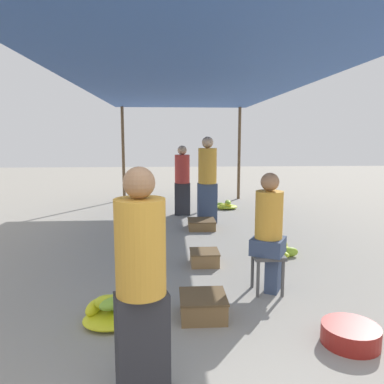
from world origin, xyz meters
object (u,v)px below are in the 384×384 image
(stool, at_px, (268,261))
(banana_pile_right_0, at_px, (276,249))
(banana_pile_left_0, at_px, (112,311))
(vendor_seated, at_px, (270,230))
(shopper_walking_mid, at_px, (207,179))
(banana_pile_left_1, at_px, (146,219))
(basin_black, at_px, (350,335))
(vendor_foreground, at_px, (141,281))
(crate_mid, at_px, (201,224))
(crate_near, at_px, (204,258))
(crate_far, at_px, (203,306))
(banana_pile_right_1, at_px, (226,206))
(shopper_walking_far, at_px, (182,179))

(stool, distance_m, banana_pile_right_0, 1.48)
(banana_pile_left_0, bearing_deg, vendor_seated, 20.74)
(banana_pile_left_0, relative_size, shopper_walking_mid, 0.36)
(banana_pile_left_1, bearing_deg, basin_black, -66.74)
(vendor_foreground, distance_m, banana_pile_right_0, 3.54)
(crate_mid, bearing_deg, vendor_seated, -80.29)
(crate_near, distance_m, crate_far, 1.50)
(vendor_foreground, bearing_deg, basin_black, 16.95)
(banana_pile_left_1, relative_size, crate_far, 1.01)
(banana_pile_right_0, bearing_deg, banana_pile_left_0, -136.94)
(banana_pile_right_1, relative_size, crate_far, 1.19)
(stool, height_order, basin_black, stool)
(banana_pile_right_1, relative_size, crate_near, 1.37)
(crate_mid, distance_m, crate_far, 3.49)
(vendor_foreground, bearing_deg, banana_pile_left_0, 109.51)
(vendor_foreground, height_order, crate_far, vendor_foreground)
(crate_near, bearing_deg, banana_pile_left_1, 110.18)
(stool, relative_size, banana_pile_left_1, 0.98)
(vendor_seated, distance_m, shopper_walking_mid, 3.46)
(vendor_foreground, height_order, banana_pile_right_0, vendor_foreground)
(basin_black, distance_m, crate_near, 2.29)
(shopper_walking_mid, height_order, shopper_walking_far, shopper_walking_mid)
(vendor_foreground, distance_m, crate_mid, 4.67)
(basin_black, xyz_separation_m, crate_far, (-1.19, 0.55, 0.03))
(banana_pile_right_1, xyz_separation_m, crate_far, (-1.04, -5.42, 0.04))
(banana_pile_right_1, bearing_deg, crate_near, -102.66)
(banana_pile_right_0, relative_size, shopper_walking_far, 0.41)
(banana_pile_right_1, bearing_deg, vendor_foreground, -103.36)
(vendor_foreground, distance_m, shopper_walking_far, 5.88)
(vendor_seated, relative_size, banana_pile_left_1, 2.99)
(banana_pile_left_0, height_order, crate_far, banana_pile_left_0)
(banana_pile_left_1, height_order, crate_mid, banana_pile_left_1)
(banana_pile_left_0, relative_size, crate_far, 1.39)
(basin_black, bearing_deg, banana_pile_left_1, 113.26)
(vendor_seated, height_order, basin_black, vendor_seated)
(banana_pile_right_0, xyz_separation_m, shopper_walking_far, (-1.29, 2.88, 0.73))
(crate_near, bearing_deg, basin_black, -63.07)
(basin_black, height_order, crate_mid, crate_mid)
(vendor_foreground, distance_m, shopper_walking_mid, 5.15)
(stool, distance_m, crate_mid, 2.98)
(banana_pile_right_1, bearing_deg, crate_far, -100.85)
(banana_pile_right_0, xyz_separation_m, shopper_walking_mid, (-0.81, 2.08, 0.83))
(vendor_seated, xyz_separation_m, basin_black, (0.41, -1.11, -0.62))
(shopper_walking_mid, relative_size, shopper_walking_far, 1.12)
(crate_mid, distance_m, shopper_walking_far, 1.53)
(crate_mid, bearing_deg, crate_near, -93.78)
(banana_pile_right_1, bearing_deg, vendor_seated, -92.96)
(basin_black, xyz_separation_m, banana_pile_right_1, (-0.15, 5.97, -0.01))
(vendor_foreground, relative_size, basin_black, 3.22)
(vendor_foreground, bearing_deg, stool, 51.79)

